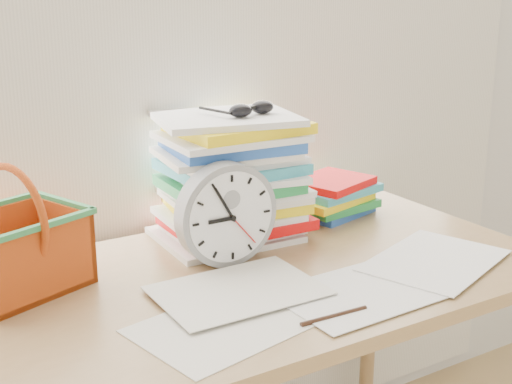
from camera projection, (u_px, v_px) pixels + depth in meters
desk at (230, 311)px, 1.49m from camera, size 1.40×0.70×0.75m
paper_stack at (231, 178)px, 1.67m from camera, size 0.36×0.31×0.30m
clock at (226, 214)px, 1.52m from camera, size 0.23×0.05×0.23m
sunglasses at (252, 109)px, 1.62m from camera, size 0.16×0.15×0.03m
book_stack at (328, 196)px, 1.86m from camera, size 0.28×0.24×0.10m
basket at (14, 230)px, 1.38m from camera, size 0.31×0.27×0.25m
pen at (334, 316)px, 1.30m from camera, size 0.14×0.02×0.01m
scattered_papers at (230, 276)px, 1.47m from camera, size 1.26×0.42×0.02m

